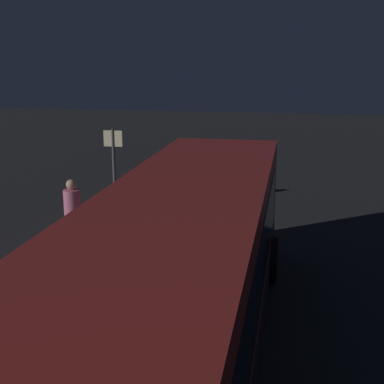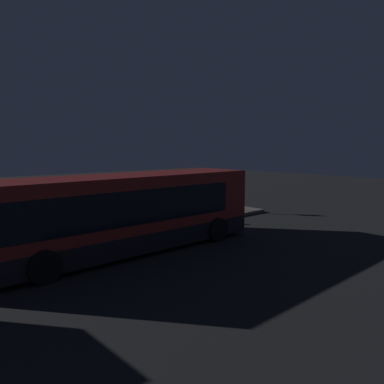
{
  "view_description": "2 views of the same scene",
  "coord_description": "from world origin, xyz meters",
  "px_view_note": "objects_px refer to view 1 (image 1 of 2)",
  "views": [
    {
      "loc": [
        -8.41,
        -1.66,
        4.86
      ],
      "look_at": [
        3.15,
        0.55,
        1.88
      ],
      "focal_mm": 50.0,
      "sensor_mm": 36.0,
      "label": 1
    },
    {
      "loc": [
        -8.18,
        -11.77,
        3.92
      ],
      "look_at": [
        3.15,
        0.55,
        1.88
      ],
      "focal_mm": 35.0,
      "sensor_mm": 36.0,
      "label": 2
    }
  ],
  "objects_px": {
    "passenger_with_bags": "(76,257)",
    "suitcase": "(145,237)",
    "sign_post": "(114,158)",
    "passenger_boarding": "(133,221)",
    "bus_lead": "(181,285)",
    "passenger_waiting": "(73,211)"
  },
  "relations": [
    {
      "from": "passenger_with_bags",
      "to": "suitcase",
      "type": "bearing_deg",
      "value": -82.2
    },
    {
      "from": "suitcase",
      "to": "sign_post",
      "type": "distance_m",
      "value": 4.47
    },
    {
      "from": "passenger_boarding",
      "to": "passenger_with_bags",
      "type": "xyz_separation_m",
      "value": [
        -2.38,
        0.44,
        -0.03
      ]
    },
    {
      "from": "bus_lead",
      "to": "suitcase",
      "type": "distance_m",
      "value": 5.1
    },
    {
      "from": "passenger_waiting",
      "to": "passenger_with_bags",
      "type": "relative_size",
      "value": 1.04
    },
    {
      "from": "bus_lead",
      "to": "passenger_with_bags",
      "type": "xyz_separation_m",
      "value": [
        1.72,
        2.46,
        -0.37
      ]
    },
    {
      "from": "bus_lead",
      "to": "passenger_with_bags",
      "type": "height_order",
      "value": "bus_lead"
    },
    {
      "from": "suitcase",
      "to": "passenger_boarding",
      "type": "bearing_deg",
      "value": 167.31
    },
    {
      "from": "bus_lead",
      "to": "passenger_waiting",
      "type": "relative_size",
      "value": 6.43
    },
    {
      "from": "passenger_boarding",
      "to": "sign_post",
      "type": "bearing_deg",
      "value": 75.83
    },
    {
      "from": "passenger_boarding",
      "to": "sign_post",
      "type": "distance_m",
      "value": 4.77
    },
    {
      "from": "suitcase",
      "to": "sign_post",
      "type": "bearing_deg",
      "value": 28.64
    },
    {
      "from": "suitcase",
      "to": "bus_lead",
      "type": "bearing_deg",
      "value": -157.73
    },
    {
      "from": "passenger_with_bags",
      "to": "suitcase",
      "type": "relative_size",
      "value": 1.81
    },
    {
      "from": "passenger_boarding",
      "to": "passenger_waiting",
      "type": "height_order",
      "value": "passenger_waiting"
    },
    {
      "from": "passenger_boarding",
      "to": "passenger_waiting",
      "type": "bearing_deg",
      "value": 125.83
    },
    {
      "from": "sign_post",
      "to": "suitcase",
      "type": "bearing_deg",
      "value": -151.36
    },
    {
      "from": "bus_lead",
      "to": "passenger_with_bags",
      "type": "bearing_deg",
      "value": 55.06
    },
    {
      "from": "passenger_with_bags",
      "to": "suitcase",
      "type": "distance_m",
      "value": 3.02
    },
    {
      "from": "passenger_waiting",
      "to": "passenger_with_bags",
      "type": "bearing_deg",
      "value": -94.63
    },
    {
      "from": "passenger_boarding",
      "to": "suitcase",
      "type": "distance_m",
      "value": 0.8
    },
    {
      "from": "passenger_boarding",
      "to": "passenger_with_bags",
      "type": "bearing_deg",
      "value": -138.86
    }
  ]
}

